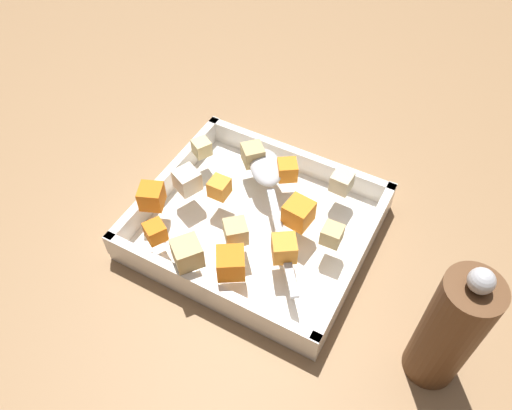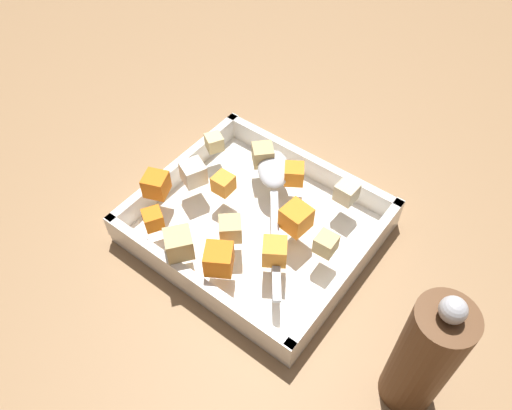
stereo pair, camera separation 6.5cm
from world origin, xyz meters
TOP-DOWN VIEW (x-y plane):
  - ground_plane at (0.00, 0.00)m, footprint 4.00×4.00m
  - baking_dish at (-0.00, -0.00)m, footprint 0.29×0.26m
  - carrot_chunk_heap_top at (-0.09, -0.10)m, footprint 0.03×0.03m
  - carrot_chunk_mid_right at (0.01, 0.07)m, footprint 0.04×0.04m
  - carrot_chunk_corner_ne at (-0.06, -0.00)m, footprint 0.02×0.02m
  - carrot_chunk_back_center at (0.06, 0.01)m, footprint 0.04×0.04m
  - carrot_chunk_center at (0.06, -0.05)m, footprint 0.04×0.04m
  - carrot_chunk_mid_left at (0.02, -0.10)m, footprint 0.04×0.04m
  - carrot_chunk_heap_side at (-0.12, -0.06)m, footprint 0.04×0.04m
  - potato_chunk_near_right at (-0.00, -0.05)m, footprint 0.04×0.04m
  - potato_chunk_near_left at (-0.12, 0.05)m, footprint 0.03×0.03m
  - potato_chunk_corner_se at (0.10, -0.00)m, footprint 0.03×0.03m
  - potato_chunk_corner_sw at (-0.03, -0.11)m, footprint 0.04×0.04m
  - potato_chunk_near_spoon at (-0.05, 0.07)m, footprint 0.04×0.04m
  - potato_chunk_far_left at (0.08, 0.09)m, footprint 0.03×0.03m
  - parsnip_chunk_far_right at (-0.10, -0.01)m, footprint 0.04×0.04m
  - serving_spoon at (-0.01, 0.05)m, footprint 0.16×0.20m
  - pepper_mill at (0.26, -0.07)m, footprint 0.06×0.06m

SIDE VIEW (x-z plane):
  - ground_plane at x=0.00m, z-range 0.00..0.00m
  - baking_dish at x=0.00m, z-range -0.01..0.04m
  - serving_spoon at x=-0.01m, z-range 0.05..0.07m
  - potato_chunk_near_left at x=-0.12m, z-range 0.05..0.07m
  - carrot_chunk_heap_top at x=-0.09m, z-range 0.05..0.07m
  - potato_chunk_corner_se at x=0.10m, z-range 0.05..0.07m
  - carrot_chunk_corner_ne at x=-0.06m, z-range 0.05..0.07m
  - potato_chunk_far_left at x=0.08m, z-range 0.05..0.07m
  - carrot_chunk_mid_right at x=0.01m, z-range 0.05..0.07m
  - potato_chunk_near_right at x=0.00m, z-range 0.05..0.08m
  - potato_chunk_near_spoon at x=-0.05m, z-range 0.05..0.08m
  - carrot_chunk_center at x=0.06m, z-range 0.05..0.08m
  - parsnip_chunk_far_right at x=-0.10m, z-range 0.05..0.08m
  - carrot_chunk_heap_side at x=-0.12m, z-range 0.05..0.08m
  - potato_chunk_corner_sw at x=-0.03m, z-range 0.05..0.08m
  - carrot_chunk_back_center at x=0.06m, z-range 0.05..0.08m
  - carrot_chunk_mid_left at x=0.02m, z-range 0.05..0.08m
  - pepper_mill at x=0.26m, z-range -0.01..0.18m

